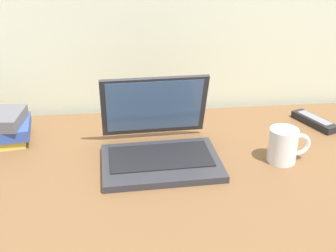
# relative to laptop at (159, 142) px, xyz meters

# --- Properties ---
(desk) EXTENTS (1.60, 0.76, 0.03)m
(desk) POSITION_rel_laptop_xyz_m (0.04, -0.06, -0.06)
(desk) COLOR brown
(desk) RESTS_ON ground
(laptop) EXTENTS (0.32, 0.30, 0.21)m
(laptop) POSITION_rel_laptop_xyz_m (0.00, 0.00, 0.00)
(laptop) COLOR #2D2D33
(laptop) RESTS_ON desk
(coffee_mug) EXTENTS (0.11, 0.08, 0.09)m
(coffee_mug) POSITION_rel_laptop_xyz_m (0.33, -0.05, 0.00)
(coffee_mug) COLOR white
(coffee_mug) RESTS_ON desk
(remote_control_near) EXTENTS (0.10, 0.17, 0.02)m
(remote_control_near) POSITION_rel_laptop_xyz_m (0.51, 0.16, -0.03)
(remote_control_near) COLOR black
(remote_control_near) RESTS_ON desk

